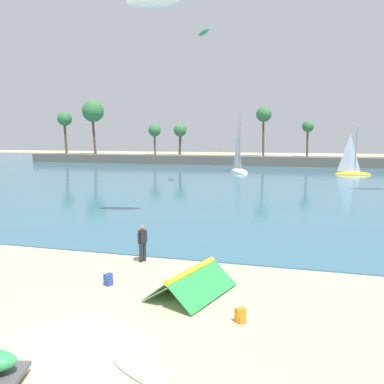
{
  "coord_description": "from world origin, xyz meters",
  "views": [
    {
      "loc": [
        5.44,
        -8.52,
        5.53
      ],
      "look_at": [
        0.34,
        10.71,
        2.7
      ],
      "focal_mm": 36.35,
      "sensor_mm": 36.0,
      "label": 1
    }
  ],
  "objects_px": {
    "sailboat_mid_bay": "(352,170)",
    "person_at_waterline": "(142,242)",
    "sailboat_near_shore": "(239,167)",
    "backpack_near_kite": "(108,280)",
    "surfboard": "(144,374)",
    "folded_kite": "(191,278)",
    "kite_aloft_drifting_left": "(204,32)",
    "kite_aloft_low_near_shore": "(153,2)",
    "backpack_spare": "(241,315)"
  },
  "relations": [
    {
      "from": "sailboat_mid_bay",
      "to": "person_at_waterline",
      "type": "bearing_deg",
      "value": -108.0
    },
    {
      "from": "sailboat_near_shore",
      "to": "backpack_near_kite",
      "type": "bearing_deg",
      "value": -87.81
    },
    {
      "from": "person_at_waterline",
      "to": "surfboard",
      "type": "relative_size",
      "value": 0.79
    },
    {
      "from": "folded_kite",
      "to": "backpack_near_kite",
      "type": "xyz_separation_m",
      "value": [
        -3.23,
        -0.0,
        -0.39
      ]
    },
    {
      "from": "folded_kite",
      "to": "surfboard",
      "type": "xyz_separation_m",
      "value": [
        0.15,
        -4.9,
        -0.56
      ]
    },
    {
      "from": "kite_aloft_drifting_left",
      "to": "sailboat_mid_bay",
      "type": "bearing_deg",
      "value": 105.27
    },
    {
      "from": "folded_kite",
      "to": "surfboard",
      "type": "bearing_deg",
      "value": -88.22
    },
    {
      "from": "surfboard",
      "to": "kite_aloft_low_near_shore",
      "type": "height_order",
      "value": "kite_aloft_low_near_shore"
    },
    {
      "from": "sailboat_mid_bay",
      "to": "surfboard",
      "type": "bearing_deg",
      "value": -102.19
    },
    {
      "from": "backpack_near_kite",
      "to": "sailboat_mid_bay",
      "type": "height_order",
      "value": "sailboat_mid_bay"
    },
    {
      "from": "person_at_waterline",
      "to": "kite_aloft_drifting_left",
      "type": "xyz_separation_m",
      "value": [
        -3.58,
        27.03,
        15.77
      ]
    },
    {
      "from": "folded_kite",
      "to": "backpack_spare",
      "type": "relative_size",
      "value": 8.1
    },
    {
      "from": "backpack_near_kite",
      "to": "person_at_waterline",
      "type": "bearing_deg",
      "value": 86.2
    },
    {
      "from": "kite_aloft_drifting_left",
      "to": "backpack_spare",
      "type": "bearing_deg",
      "value": -13.93
    },
    {
      "from": "kite_aloft_low_near_shore",
      "to": "backpack_spare",
      "type": "bearing_deg",
      "value": 110.26
    },
    {
      "from": "folded_kite",
      "to": "sailboat_near_shore",
      "type": "distance_m",
      "value": 47.78
    },
    {
      "from": "sailboat_near_shore",
      "to": "surfboard",
      "type": "bearing_deg",
      "value": -84.34
    },
    {
      "from": "backpack_near_kite",
      "to": "sailboat_near_shore",
      "type": "xyz_separation_m",
      "value": [
        -1.82,
        47.51,
        0.7
      ]
    },
    {
      "from": "person_at_waterline",
      "to": "backpack_spare",
      "type": "height_order",
      "value": "person_at_waterline"
    },
    {
      "from": "backpack_near_kite",
      "to": "sailboat_mid_bay",
      "type": "bearing_deg",
      "value": 72.83
    },
    {
      "from": "backpack_near_kite",
      "to": "sailboat_near_shore",
      "type": "bearing_deg",
      "value": 92.19
    },
    {
      "from": "folded_kite",
      "to": "backpack_spare",
      "type": "bearing_deg",
      "value": -40.31
    },
    {
      "from": "sailboat_near_shore",
      "to": "sailboat_mid_bay",
      "type": "relative_size",
      "value": 1.28
    },
    {
      "from": "folded_kite",
      "to": "kite_aloft_drifting_left",
      "type": "relative_size",
      "value": 1.33
    },
    {
      "from": "backpack_spare",
      "to": "sailboat_mid_bay",
      "type": "bearing_deg",
      "value": 79.07
    },
    {
      "from": "person_at_waterline",
      "to": "kite_aloft_low_near_shore",
      "type": "distance_m",
      "value": 15.09
    },
    {
      "from": "backpack_near_kite",
      "to": "surfboard",
      "type": "bearing_deg",
      "value": -55.4
    },
    {
      "from": "sailboat_near_shore",
      "to": "sailboat_mid_bay",
      "type": "height_order",
      "value": "sailboat_near_shore"
    },
    {
      "from": "surfboard",
      "to": "kite_aloft_drifting_left",
      "type": "height_order",
      "value": "kite_aloft_drifting_left"
    },
    {
      "from": "backpack_spare",
      "to": "sailboat_mid_bay",
      "type": "xyz_separation_m",
      "value": [
        9.54,
        49.38,
        0.52
      ]
    },
    {
      "from": "sailboat_mid_bay",
      "to": "kite_aloft_low_near_shore",
      "type": "xyz_separation_m",
      "value": [
        -16.81,
        -36.96,
        12.88
      ]
    },
    {
      "from": "backpack_spare",
      "to": "kite_aloft_drifting_left",
      "type": "xyz_separation_m",
      "value": [
        -8.59,
        31.64,
        16.45
      ]
    },
    {
      "from": "backpack_spare",
      "to": "folded_kite",
      "type": "bearing_deg",
      "value": 139.69
    },
    {
      "from": "person_at_waterline",
      "to": "sailboat_mid_bay",
      "type": "relative_size",
      "value": 0.23
    },
    {
      "from": "sailboat_near_shore",
      "to": "kite_aloft_drifting_left",
      "type": "height_order",
      "value": "kite_aloft_drifting_left"
    },
    {
      "from": "backpack_spare",
      "to": "surfboard",
      "type": "height_order",
      "value": "backpack_spare"
    },
    {
      "from": "sailboat_near_shore",
      "to": "sailboat_mid_bay",
      "type": "distance_m",
      "value": 16.56
    },
    {
      "from": "person_at_waterline",
      "to": "backpack_near_kite",
      "type": "xyz_separation_m",
      "value": [
        -0.19,
        -2.94,
        -0.69
      ]
    },
    {
      "from": "backpack_near_kite",
      "to": "backpack_spare",
      "type": "distance_m",
      "value": 5.47
    },
    {
      "from": "sailboat_mid_bay",
      "to": "kite_aloft_low_near_shore",
      "type": "height_order",
      "value": "kite_aloft_low_near_shore"
    },
    {
      "from": "kite_aloft_low_near_shore",
      "to": "kite_aloft_drifting_left",
      "type": "relative_size",
      "value": 1.25
    },
    {
      "from": "backpack_spare",
      "to": "kite_aloft_low_near_shore",
      "type": "height_order",
      "value": "kite_aloft_low_near_shore"
    },
    {
      "from": "backpack_spare",
      "to": "kite_aloft_drifting_left",
      "type": "bearing_deg",
      "value": 105.18
    },
    {
      "from": "surfboard",
      "to": "folded_kite",
      "type": "bearing_deg",
      "value": -63.01
    },
    {
      "from": "backpack_spare",
      "to": "kite_aloft_low_near_shore",
      "type": "relative_size",
      "value": 0.13
    },
    {
      "from": "surfboard",
      "to": "person_at_waterline",
      "type": "bearing_deg",
      "value": -42.67
    },
    {
      "from": "sailboat_near_shore",
      "to": "kite_aloft_drifting_left",
      "type": "distance_m",
      "value": 23.63
    },
    {
      "from": "surfboard",
      "to": "sailboat_near_shore",
      "type": "xyz_separation_m",
      "value": [
        -5.2,
        52.41,
        0.87
      ]
    },
    {
      "from": "backpack_near_kite",
      "to": "sailboat_mid_bay",
      "type": "xyz_separation_m",
      "value": [
        14.74,
        47.71,
        0.52
      ]
    },
    {
      "from": "person_at_waterline",
      "to": "sailboat_mid_bay",
      "type": "bearing_deg",
      "value": 72.0
    }
  ]
}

